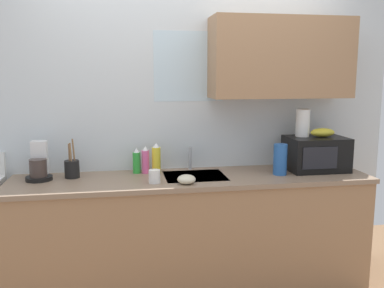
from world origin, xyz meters
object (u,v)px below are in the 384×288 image
at_px(coffee_maker, 39,165).
at_px(cereal_canister, 280,159).
at_px(banana_bunch, 323,132).
at_px(mug_white, 155,176).
at_px(microwave, 316,154).
at_px(dish_soap_bottle_pink, 145,160).
at_px(small_bowl, 186,179).
at_px(dish_soap_bottle_green, 137,161).
at_px(utensil_crock, 72,168).
at_px(dish_soap_bottle_yellow, 156,159).
at_px(paper_towel_roll, 303,123).

distance_m(coffee_maker, cereal_canister, 1.80).
xyz_separation_m(banana_bunch, mug_white, (-1.36, -0.19, -0.26)).
distance_m(banana_bunch, mug_white, 1.40).
height_order(microwave, mug_white, microwave).
distance_m(dish_soap_bottle_pink, small_bowl, 0.46).
height_order(banana_bunch, mug_white, banana_bunch).
xyz_separation_m(mug_white, small_bowl, (0.22, -0.06, -0.02)).
xyz_separation_m(dish_soap_bottle_green, utensil_crock, (-0.48, -0.07, -0.02)).
distance_m(dish_soap_bottle_yellow, dish_soap_bottle_pink, 0.08).
bearing_deg(cereal_canister, banana_bunch, 14.38).
bearing_deg(banana_bunch, mug_white, -172.06).
distance_m(paper_towel_roll, cereal_canister, 0.39).
bearing_deg(banana_bunch, dish_soap_bottle_yellow, 174.76).
distance_m(microwave, dish_soap_bottle_pink, 1.36).
bearing_deg(paper_towel_roll, small_bowl, -163.18).
bearing_deg(paper_towel_roll, microwave, -27.38).
height_order(microwave, dish_soap_bottle_yellow, microwave).
bearing_deg(small_bowl, dish_soap_bottle_pink, 125.20).
relative_size(dish_soap_bottle_pink, mug_white, 2.26).
bearing_deg(microwave, small_bowl, -167.18).
height_order(coffee_maker, utensil_crock, utensil_crock).
height_order(coffee_maker, dish_soap_bottle_yellow, coffee_maker).
height_order(coffee_maker, cereal_canister, coffee_maker).
relative_size(microwave, cereal_canister, 1.93).
bearing_deg(microwave, dish_soap_bottle_yellow, 174.49).
bearing_deg(dish_soap_bottle_pink, small_bowl, -54.80).
bearing_deg(microwave, paper_towel_roll, 152.62).
distance_m(dish_soap_bottle_yellow, cereal_canister, 0.96).
relative_size(microwave, small_bowl, 3.54).
height_order(cereal_canister, small_bowl, cereal_canister).
relative_size(banana_bunch, dish_soap_bottle_yellow, 0.84).
relative_size(banana_bunch, utensil_crock, 0.68).
xyz_separation_m(dish_soap_bottle_yellow, small_bowl, (0.18, -0.37, -0.08)).
xyz_separation_m(paper_towel_roll, dish_soap_bottle_pink, (-1.26, 0.07, -0.28)).
bearing_deg(mug_white, microwave, 8.17).
relative_size(microwave, coffee_maker, 1.64).
bearing_deg(mug_white, coffee_maker, 163.23).
bearing_deg(microwave, coffee_maker, 178.39).
relative_size(dish_soap_bottle_green, mug_white, 2.10).
xyz_separation_m(banana_bunch, dish_soap_bottle_pink, (-1.41, 0.12, -0.20)).
distance_m(microwave, dish_soap_bottle_green, 1.43).
xyz_separation_m(paper_towel_roll, dish_soap_bottle_yellow, (-1.17, 0.07, -0.27)).
relative_size(dish_soap_bottle_pink, small_bowl, 1.65).
height_order(coffee_maker, mug_white, coffee_maker).
xyz_separation_m(cereal_canister, mug_white, (-0.97, -0.09, -0.07)).
relative_size(paper_towel_roll, utensil_crock, 0.75).
relative_size(dish_soap_bottle_yellow, dish_soap_bottle_green, 1.19).
xyz_separation_m(paper_towel_roll, cereal_canister, (-0.24, -0.15, -0.26)).
xyz_separation_m(coffee_maker, mug_white, (0.82, -0.25, -0.06)).
bearing_deg(dish_soap_bottle_yellow, cereal_canister, -13.34).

